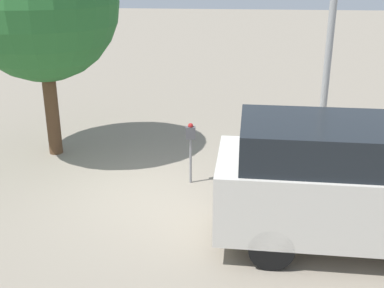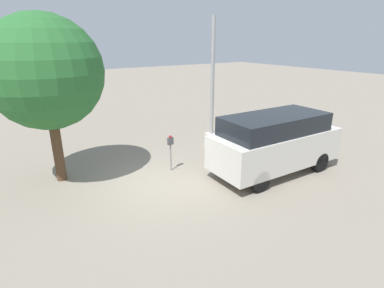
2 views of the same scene
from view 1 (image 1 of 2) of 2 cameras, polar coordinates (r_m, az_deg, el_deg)
The scene contains 5 objects.
ground_plane at distance 9.77m, azimuth -5.06°, elevation -6.00°, with size 80.00×80.00×0.00m, color gray.
parking_meter_near at distance 9.87m, azimuth -0.17°, elevation 0.57°, with size 0.21×0.13×1.32m.
lamp_post at distance 11.13m, azimuth 15.44°, elevation 5.93°, with size 0.44×0.44×5.38m.
parked_van at distance 8.07m, azimuth 19.65°, elevation -4.25°, with size 4.73×1.98×2.10m.
street_tree at distance 11.48m, azimuth -17.53°, elevation 15.57°, with size 3.45×3.45×5.26m.
Camera 1 is at (1.66, -8.56, 4.40)m, focal length 45.00 mm.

